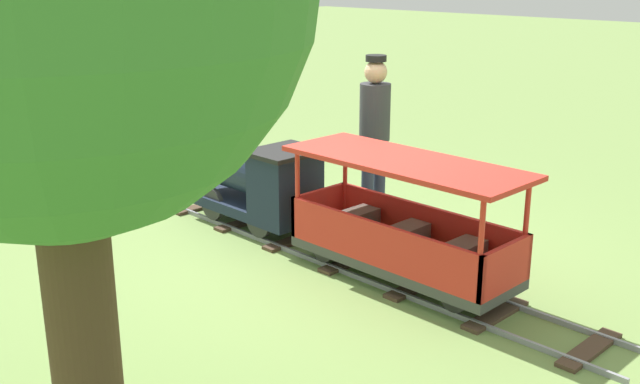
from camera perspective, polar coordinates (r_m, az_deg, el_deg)
The scene contains 5 objects.
ground_plane at distance 6.48m, azimuth 1.14°, elevation -4.99°, with size 60.00×60.00×0.00m, color #75934C.
track at distance 6.58m, azimuth 0.15°, elevation -4.49°, with size 0.68×5.70×0.04m.
locomotive at distance 7.04m, azimuth -4.84°, elevation 0.92°, with size 0.64×1.45×0.98m.
passenger_car at distance 5.87m, azimuth 6.37°, elevation -3.04°, with size 0.74×2.00×0.97m.
conductor_person at distance 7.24m, azimuth 4.23°, elevation 5.23°, with size 0.30×0.30×1.62m.
Camera 1 is at (-4.31, -4.18, 2.42)m, focal length 41.60 mm.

